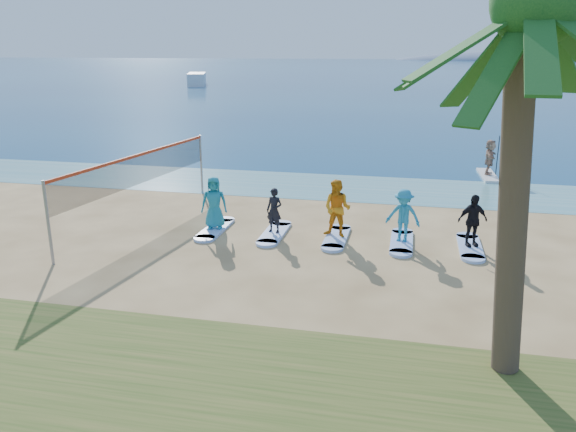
% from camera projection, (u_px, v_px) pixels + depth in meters
% --- Properties ---
extents(ground, '(600.00, 600.00, 0.00)m').
position_uv_depth(ground, '(268.00, 274.00, 15.62)').
color(ground, tan).
rests_on(ground, ground).
extents(shallow_water, '(600.00, 600.00, 0.00)m').
position_uv_depth(shallow_water, '(326.00, 186.00, 25.43)').
color(shallow_water, teal).
rests_on(shallow_water, ground).
extents(ocean, '(600.00, 600.00, 0.00)m').
position_uv_depth(ocean, '(403.00, 69.00, 165.22)').
color(ocean, navy).
rests_on(ocean, ground).
extents(volleyball_net, '(1.29, 9.01, 2.50)m').
position_uv_depth(volleyball_net, '(139.00, 170.00, 19.78)').
color(volleyball_net, gray).
rests_on(volleyball_net, ground).
extents(palm_tree, '(5.60, 5.60, 7.96)m').
position_uv_depth(palm_tree, '(537.00, 6.00, 8.98)').
color(palm_tree, brown).
rests_on(palm_tree, ground).
extents(paddleboard, '(0.82, 3.03, 0.12)m').
position_uv_depth(paddleboard, '(488.00, 175.00, 27.36)').
color(paddleboard, silver).
rests_on(paddleboard, ground).
extents(paddleboarder, '(0.73, 1.62, 1.68)m').
position_uv_depth(paddleboarder, '(490.00, 157.00, 27.10)').
color(paddleboarder, tan).
rests_on(paddleboarder, paddleboard).
extents(boat_offshore_a, '(5.48, 9.37, 1.99)m').
position_uv_depth(boat_offshore_a, '(197.00, 85.00, 94.01)').
color(boat_offshore_a, silver).
rests_on(boat_offshore_a, ground).
extents(boat_offshore_b, '(4.04, 6.32, 1.59)m').
position_uv_depth(boat_offshore_b, '(564.00, 78.00, 117.69)').
color(boat_offshore_b, silver).
rests_on(boat_offshore_b, ground).
extents(surfboard_0, '(0.70, 2.20, 0.09)m').
position_uv_depth(surfboard_0, '(215.00, 229.00, 19.32)').
color(surfboard_0, '#A2C2FB').
rests_on(surfboard_0, ground).
extents(student_0, '(0.98, 0.75, 1.79)m').
position_uv_depth(student_0, '(214.00, 203.00, 19.05)').
color(student_0, teal).
rests_on(student_0, surfboard_0).
extents(surfboard_1, '(0.70, 2.20, 0.09)m').
position_uv_depth(surfboard_1, '(274.00, 233.00, 18.89)').
color(surfboard_1, '#A2C2FB').
rests_on(surfboard_1, ground).
extents(student_1, '(0.62, 0.48, 1.50)m').
position_uv_depth(student_1, '(274.00, 210.00, 18.66)').
color(student_1, black).
rests_on(student_1, surfboard_1).
extents(surfboard_2, '(0.70, 2.20, 0.09)m').
position_uv_depth(surfboard_2, '(336.00, 237.00, 18.45)').
color(surfboard_2, '#A2C2FB').
rests_on(surfboard_2, ground).
extents(student_2, '(1.06, 0.90, 1.89)m').
position_uv_depth(student_2, '(337.00, 209.00, 18.17)').
color(student_2, orange).
rests_on(student_2, surfboard_2).
extents(surfboard_3, '(0.70, 2.20, 0.09)m').
position_uv_depth(surfboard_3, '(402.00, 242.00, 18.02)').
color(surfboard_3, '#A2C2FB').
rests_on(surfboard_3, ground).
extents(student_3, '(1.21, 0.86, 1.70)m').
position_uv_depth(student_3, '(403.00, 215.00, 17.76)').
color(student_3, teal).
rests_on(student_3, surfboard_3).
extents(surfboard_4, '(0.70, 2.20, 0.09)m').
position_uv_depth(surfboard_4, '(470.00, 247.00, 17.58)').
color(surfboard_4, '#A2C2FB').
rests_on(surfboard_4, ground).
extents(student_4, '(1.05, 0.74, 1.65)m').
position_uv_depth(student_4, '(473.00, 220.00, 17.33)').
color(student_4, black).
rests_on(student_4, surfboard_4).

